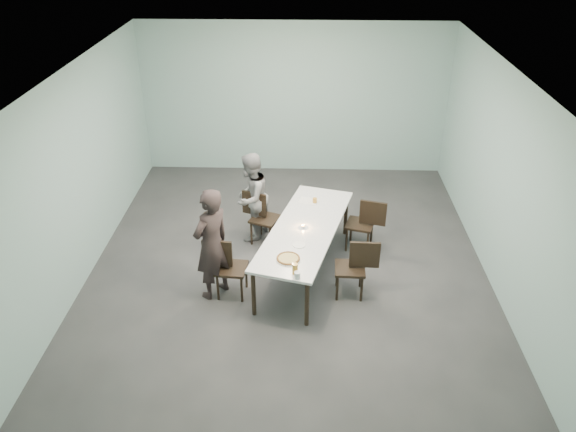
{
  "coord_description": "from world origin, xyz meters",
  "views": [
    {
      "loc": [
        0.23,
        -7.22,
        4.97
      ],
      "look_at": [
        0.0,
        -0.26,
        1.0
      ],
      "focal_mm": 35.0,
      "sensor_mm": 36.0,
      "label": 1
    }
  ],
  "objects_px": {
    "tealight": "(303,227)",
    "amber_tumbler": "(315,200)",
    "table": "(305,231)",
    "chair_far_right": "(365,221)",
    "diner_near": "(212,244)",
    "chair_near_left": "(226,264)",
    "pizza": "(288,259)",
    "water_tumbler": "(297,275)",
    "chair_far_left": "(261,214)",
    "side_plate": "(299,245)",
    "diner_far": "(251,197)",
    "beer_glass": "(295,269)",
    "chair_near_right": "(356,265)"
  },
  "relations": [
    {
      "from": "table",
      "to": "diner_near",
      "type": "relative_size",
      "value": 1.65
    },
    {
      "from": "chair_near_left",
      "to": "chair_far_right",
      "type": "relative_size",
      "value": 1.0
    },
    {
      "from": "diner_far",
      "to": "amber_tumbler",
      "type": "xyz_separation_m",
      "value": [
        1.03,
        -0.16,
        0.05
      ]
    },
    {
      "from": "diner_far",
      "to": "side_plate",
      "type": "distance_m",
      "value": 1.63
    },
    {
      "from": "water_tumbler",
      "to": "diner_near",
      "type": "bearing_deg",
      "value": 151.95
    },
    {
      "from": "pizza",
      "to": "water_tumbler",
      "type": "distance_m",
      "value": 0.43
    },
    {
      "from": "diner_near",
      "to": "diner_far",
      "type": "bearing_deg",
      "value": -155.26
    },
    {
      "from": "chair_near_left",
      "to": "beer_glass",
      "type": "height_order",
      "value": "beer_glass"
    },
    {
      "from": "table",
      "to": "pizza",
      "type": "bearing_deg",
      "value": -104.51
    },
    {
      "from": "chair_far_left",
      "to": "pizza",
      "type": "height_order",
      "value": "chair_far_left"
    },
    {
      "from": "chair_far_right",
      "to": "pizza",
      "type": "distance_m",
      "value": 1.91
    },
    {
      "from": "diner_near",
      "to": "tealight",
      "type": "height_order",
      "value": "diner_near"
    },
    {
      "from": "chair_far_right",
      "to": "tealight",
      "type": "bearing_deg",
      "value": 49.4
    },
    {
      "from": "diner_far",
      "to": "tealight",
      "type": "height_order",
      "value": "diner_far"
    },
    {
      "from": "chair_far_right",
      "to": "diner_near",
      "type": "relative_size",
      "value": 0.52
    },
    {
      "from": "chair_near_left",
      "to": "beer_glass",
      "type": "relative_size",
      "value": 5.8
    },
    {
      "from": "chair_far_right",
      "to": "pizza",
      "type": "xyz_separation_m",
      "value": [
        -1.17,
        -1.49,
        0.27
      ]
    },
    {
      "from": "chair_far_right",
      "to": "diner_far",
      "type": "bearing_deg",
      "value": 6.76
    },
    {
      "from": "chair_near_left",
      "to": "chair_far_left",
      "type": "bearing_deg",
      "value": 80.3
    },
    {
      "from": "chair_far_right",
      "to": "chair_near_left",
      "type": "bearing_deg",
      "value": 47.22
    },
    {
      "from": "water_tumbler",
      "to": "diner_far",
      "type": "bearing_deg",
      "value": 109.83
    },
    {
      "from": "chair_far_right",
      "to": "pizza",
      "type": "height_order",
      "value": "chair_far_right"
    },
    {
      "from": "amber_tumbler",
      "to": "chair_far_right",
      "type": "bearing_deg",
      "value": -9.12
    },
    {
      "from": "chair_far_left",
      "to": "water_tumbler",
      "type": "relative_size",
      "value": 9.67
    },
    {
      "from": "diner_near",
      "to": "side_plate",
      "type": "relative_size",
      "value": 9.27
    },
    {
      "from": "table",
      "to": "amber_tumbler",
      "type": "xyz_separation_m",
      "value": [
        0.15,
        0.77,
        0.1
      ]
    },
    {
      "from": "chair_far_right",
      "to": "pizza",
      "type": "bearing_deg",
      "value": 67.62
    },
    {
      "from": "tealight",
      "to": "amber_tumbler",
      "type": "distance_m",
      "value": 0.8
    },
    {
      "from": "pizza",
      "to": "table",
      "type": "bearing_deg",
      "value": 75.49
    },
    {
      "from": "table",
      "to": "chair_far_left",
      "type": "distance_m",
      "value": 1.1
    },
    {
      "from": "diner_near",
      "to": "amber_tumbler",
      "type": "relative_size",
      "value": 20.85
    },
    {
      "from": "chair_far_right",
      "to": "amber_tumbler",
      "type": "bearing_deg",
      "value": 6.74
    },
    {
      "from": "diner_far",
      "to": "amber_tumbler",
      "type": "height_order",
      "value": "diner_far"
    },
    {
      "from": "beer_glass",
      "to": "water_tumbler",
      "type": "xyz_separation_m",
      "value": [
        0.03,
        -0.09,
        -0.03
      ]
    },
    {
      "from": "diner_far",
      "to": "pizza",
      "type": "xyz_separation_m",
      "value": [
        0.66,
        -1.78,
        0.02
      ]
    },
    {
      "from": "diner_near",
      "to": "beer_glass",
      "type": "relative_size",
      "value": 11.12
    },
    {
      "from": "water_tumbler",
      "to": "tealight",
      "type": "bearing_deg",
      "value": 87.14
    },
    {
      "from": "diner_near",
      "to": "side_plate",
      "type": "distance_m",
      "value": 1.2
    },
    {
      "from": "tealight",
      "to": "amber_tumbler",
      "type": "height_order",
      "value": "amber_tumbler"
    },
    {
      "from": "side_plate",
      "to": "amber_tumbler",
      "type": "height_order",
      "value": "amber_tumbler"
    },
    {
      "from": "table",
      "to": "chair_far_right",
      "type": "height_order",
      "value": "chair_far_right"
    },
    {
      "from": "pizza",
      "to": "amber_tumbler",
      "type": "distance_m",
      "value": 1.66
    },
    {
      "from": "chair_far_right",
      "to": "water_tumbler",
      "type": "height_order",
      "value": "chair_far_right"
    },
    {
      "from": "chair_near_right",
      "to": "chair_far_right",
      "type": "bearing_deg",
      "value": -98.77
    },
    {
      "from": "beer_glass",
      "to": "chair_far_right",
      "type": "bearing_deg",
      "value": 59.19
    },
    {
      "from": "side_plate",
      "to": "diner_near",
      "type": "bearing_deg",
      "value": -173.15
    },
    {
      "from": "tealight",
      "to": "amber_tumbler",
      "type": "relative_size",
      "value": 0.7
    },
    {
      "from": "chair_near_right",
      "to": "diner_near",
      "type": "bearing_deg",
      "value": 3.82
    },
    {
      "from": "chair_far_right",
      "to": "diner_far",
      "type": "relative_size",
      "value": 0.58
    },
    {
      "from": "water_tumbler",
      "to": "pizza",
      "type": "bearing_deg",
      "value": 107.23
    }
  ]
}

